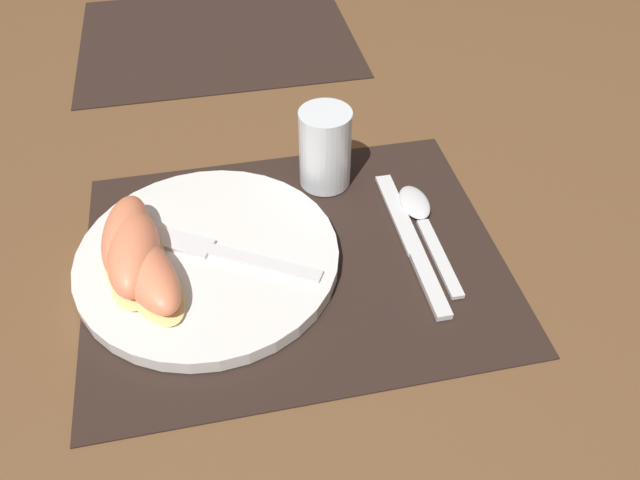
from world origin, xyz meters
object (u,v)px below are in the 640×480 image
(spoon, at_px, (421,216))
(citrus_wedge_0, at_px, (127,238))
(juice_glass, at_px, (325,152))
(fork, at_px, (218,251))
(citrus_wedge_1, at_px, (135,252))
(plate, at_px, (208,258))
(citrus_wedge_2, at_px, (146,272))
(knife, at_px, (412,244))

(spoon, height_order, citrus_wedge_0, citrus_wedge_0)
(juice_glass, height_order, fork, juice_glass)
(citrus_wedge_0, height_order, citrus_wedge_1, citrus_wedge_1)
(plate, height_order, spoon, plate)
(plate, bearing_deg, fork, -13.78)
(spoon, relative_size, citrus_wedge_0, 1.39)
(plate, relative_size, citrus_wedge_1, 2.25)
(spoon, bearing_deg, citrus_wedge_0, 179.93)
(citrus_wedge_2, bearing_deg, spoon, 9.65)
(juice_glass, xyz_separation_m, spoon, (0.09, -0.09, -0.04))
(juice_glass, xyz_separation_m, fork, (-0.14, -0.11, -0.02))
(juice_glass, bearing_deg, citrus_wedge_2, -145.97)
(fork, distance_m, citrus_wedge_1, 0.08)
(citrus_wedge_1, bearing_deg, spoon, 4.51)
(fork, xyz_separation_m, citrus_wedge_1, (-0.08, -0.00, 0.02))
(knife, relative_size, citrus_wedge_2, 1.57)
(juice_glass, height_order, citrus_wedge_2, juice_glass)
(spoon, height_order, citrus_wedge_2, citrus_wedge_2)
(citrus_wedge_0, xyz_separation_m, citrus_wedge_1, (0.01, -0.03, 0.00))
(plate, bearing_deg, spoon, 4.76)
(knife, height_order, citrus_wedge_0, citrus_wedge_0)
(citrus_wedge_2, bearing_deg, plate, 27.57)
(fork, bearing_deg, knife, -4.29)
(juice_glass, xyz_separation_m, citrus_wedge_1, (-0.22, -0.12, -0.01))
(plate, distance_m, fork, 0.02)
(juice_glass, height_order, citrus_wedge_1, juice_glass)
(plate, xyz_separation_m, citrus_wedge_1, (-0.07, -0.00, 0.03))
(spoon, bearing_deg, knife, -120.21)
(juice_glass, distance_m, knife, 0.15)
(spoon, distance_m, fork, 0.24)
(fork, relative_size, citrus_wedge_1, 1.47)
(knife, bearing_deg, spoon, 59.79)
(juice_glass, height_order, spoon, juice_glass)
(juice_glass, relative_size, knife, 0.44)
(juice_glass, relative_size, fork, 0.54)
(plate, bearing_deg, knife, -4.78)
(citrus_wedge_1, bearing_deg, plate, 3.66)
(juice_glass, distance_m, citrus_wedge_0, 0.25)
(spoon, xyz_separation_m, citrus_wedge_2, (-0.31, -0.05, 0.03))
(spoon, distance_m, citrus_wedge_1, 0.32)
(fork, bearing_deg, citrus_wedge_1, -178.71)
(citrus_wedge_0, height_order, citrus_wedge_2, citrus_wedge_0)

